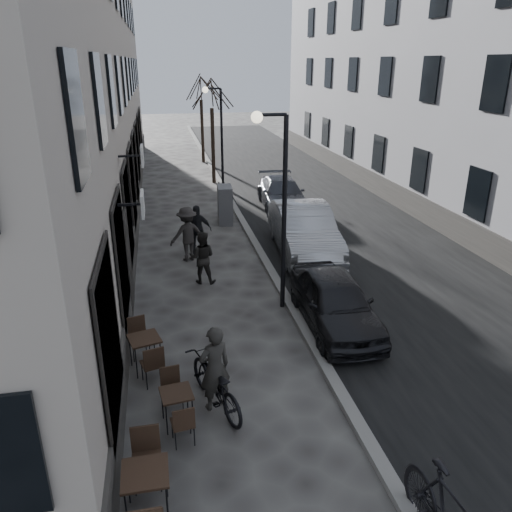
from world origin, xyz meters
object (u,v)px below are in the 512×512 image
object	(u,v)px
pedestrian_mid	(187,234)
pedestrian_far	(197,230)
streetlamp_far	(218,130)
pedestrian_near	(202,257)
car_mid	(304,230)
streetlamp_near	(278,192)
tree_far	(201,87)
bistro_set_a	(147,489)
car_near	(335,301)
car_far	(282,194)
utility_cabinet	(225,205)
bistro_set_c	(145,350)
bicycle	(215,383)
tree_near	(211,92)
bistro_set_b	(177,405)

from	to	relation	value
pedestrian_mid	pedestrian_far	distance (m)	0.63
streetlamp_far	pedestrian_mid	size ratio (longest dim) A/B	2.82
pedestrian_near	car_mid	size ratio (longest dim) A/B	0.31
streetlamp_near	pedestrian_far	size ratio (longest dim) A/B	2.99
tree_far	pedestrian_mid	world-z (taller)	tree_far
streetlamp_far	bistro_set_a	xyz separation A→B (m)	(-3.33, -18.06, -2.67)
car_near	car_far	distance (m)	10.73
bistro_set_a	pedestrian_mid	bearing A→B (deg)	82.18
car_mid	streetlamp_far	bearing A→B (deg)	106.77
streetlamp_far	utility_cabinet	size ratio (longest dim) A/B	3.34
bistro_set_c	pedestrian_far	world-z (taller)	pedestrian_far
streetlamp_far	bistro_set_c	size ratio (longest dim) A/B	3.22
tree_far	bicycle	world-z (taller)	tree_far
pedestrian_near	tree_near	bearing A→B (deg)	-83.21
streetlamp_far	bistro_set_c	xyz separation A→B (m)	(-3.39, -14.28, -2.70)
tree_far	bistro_set_c	world-z (taller)	tree_far
car_near	utility_cabinet	bearing A→B (deg)	100.58
pedestrian_far	bistro_set_c	bearing A→B (deg)	-101.42
bistro_set_a	bistro_set_c	distance (m)	3.78
bistro_set_c	pedestrian_far	size ratio (longest dim) A/B	0.93
bicycle	car_mid	world-z (taller)	car_mid
tree_far	utility_cabinet	xyz separation A→B (m)	(-0.39, -13.35, -3.90)
bistro_set_a	utility_cabinet	world-z (taller)	utility_cabinet
bicycle	pedestrian_near	bearing A→B (deg)	-112.62
bistro_set_b	pedestrian_near	world-z (taller)	pedestrian_near
streetlamp_far	pedestrian_near	world-z (taller)	streetlamp_far
tree_far	bistro_set_c	distance (m)	23.90
streetlamp_far	bistro_set_c	distance (m)	14.92
bistro_set_c	car_mid	xyz separation A→B (m)	(5.22, 6.02, 0.37)
tree_near	car_near	bearing A→B (deg)	-86.13
bistro_set_b	utility_cabinet	world-z (taller)	utility_cabinet
bistro_set_a	pedestrian_far	distance (m)	10.60
utility_cabinet	car_far	size ratio (longest dim) A/B	0.34
utility_cabinet	bicycle	distance (m)	11.59
tree_far	bistro_set_b	distance (m)	25.68
bistro_set_a	car_mid	world-z (taller)	car_mid
tree_near	bistro_set_a	world-z (taller)	tree_near
streetlamp_near	pedestrian_near	bearing A→B (deg)	131.54
tree_far	bistro_set_c	xyz separation A→B (m)	(-3.46, -23.28, -4.20)
bistro_set_a	tree_near	bearing A→B (deg)	80.22
tree_near	pedestrian_far	xyz separation A→B (m)	(-1.80, -10.58, -3.81)
bistro_set_b	car_far	xyz separation A→B (m)	(5.28, 13.56, 0.24)
streetlamp_near	bistro_set_c	distance (m)	4.89
bistro_set_b	pedestrian_near	distance (m)	6.26
car_far	streetlamp_near	bearing A→B (deg)	-100.60
car_near	tree_near	bearing A→B (deg)	94.95
streetlamp_near	car_far	distance (m)	10.03
streetlamp_near	car_mid	distance (m)	4.78
utility_cabinet	pedestrian_far	world-z (taller)	pedestrian_far
tree_near	bistro_set_b	bearing A→B (deg)	-98.55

